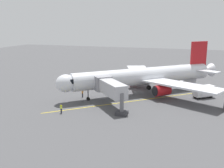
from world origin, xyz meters
TOP-DOWN VIEW (x-y plane):
  - ground_plane at (0.00, 0.00)m, footprint 220.00×220.00m
  - apron_lead_in_line at (-1.42, 7.10)m, footprint 29.71×27.14m
  - airplane at (-1.63, 0.91)m, footprint 33.45×32.65m
  - jet_bridge at (3.09, 12.48)m, footprint 9.19×9.76m
  - ground_crew_marshaller at (9.90, 19.29)m, footprint 0.47×0.41m
  - ground_crew_wing_walker at (10.74, 8.29)m, footprint 0.26×0.40m
  - box_truck_near_nose at (-14.56, 0.37)m, footprint 4.80×4.42m
  - box_truck_portside at (-10.35, -9.89)m, footprint 4.83×4.37m
  - safety_cone_nose_left at (17.83, -2.93)m, footprint 0.32×0.32m
  - safety_cone_nose_right at (7.94, 3.18)m, footprint 0.32×0.32m
  - safety_cone_wing_port at (15.84, 3.13)m, footprint 0.32×0.32m
  - safety_cone_wing_starboard at (12.60, 1.01)m, footprint 0.32×0.32m

SIDE VIEW (x-z plane):
  - ground_plane at x=0.00m, z-range 0.00..0.00m
  - apron_lead_in_line at x=-1.42m, z-range 0.00..0.01m
  - safety_cone_nose_left at x=17.83m, z-range 0.00..0.55m
  - safety_cone_nose_right at x=7.94m, z-range 0.00..0.55m
  - safety_cone_wing_port at x=15.84m, z-range 0.00..0.55m
  - safety_cone_wing_starboard at x=12.60m, z-range 0.00..0.55m
  - ground_crew_marshaller at x=9.90m, z-range 0.03..1.74m
  - ground_crew_wing_walker at x=10.74m, z-range 0.03..1.74m
  - box_truck_near_nose at x=-14.56m, z-range 0.08..2.70m
  - box_truck_portside at x=-10.35m, z-range 0.08..2.70m
  - jet_bridge at x=3.09m, z-range 1.06..6.46m
  - airplane at x=-1.63m, z-range -1.75..9.75m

